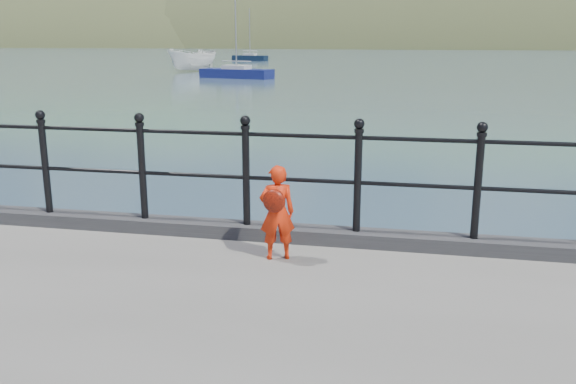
% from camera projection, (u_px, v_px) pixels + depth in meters
% --- Properties ---
extents(ground, '(600.00, 600.00, 0.00)m').
position_uv_depth(ground, '(302.00, 319.00, 7.00)').
color(ground, '#2D4251').
rests_on(ground, ground).
extents(kerb, '(60.00, 0.30, 0.15)m').
position_uv_depth(kerb, '(301.00, 234.00, 6.59)').
color(kerb, '#28282B').
rests_on(kerb, quay).
extents(railing, '(18.11, 0.11, 1.20)m').
position_uv_depth(railing, '(301.00, 166.00, 6.41)').
color(railing, black).
rests_on(railing, kerb).
extents(far_shore, '(830.00, 200.00, 156.00)m').
position_uv_depth(far_shore, '(512.00, 106.00, 232.39)').
color(far_shore, '#333A21').
rests_on(far_shore, ground).
extents(child, '(0.40, 0.35, 0.95)m').
position_uv_depth(child, '(277.00, 212.00, 5.96)').
color(child, red).
rests_on(child, quay).
extents(launch_white, '(4.51, 5.71, 2.09)m').
position_uv_depth(launch_white, '(193.00, 60.00, 55.95)').
color(launch_white, white).
rests_on(launch_white, ground).
extents(sailboat_left, '(4.95, 2.42, 6.94)m').
position_uv_depth(sailboat_left, '(250.00, 58.00, 81.46)').
color(sailboat_left, black).
rests_on(sailboat_left, ground).
extents(sailboat_port, '(5.99, 3.08, 8.35)m').
position_uv_depth(sailboat_port, '(237.00, 74.00, 47.48)').
color(sailboat_port, navy).
rests_on(sailboat_port, ground).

